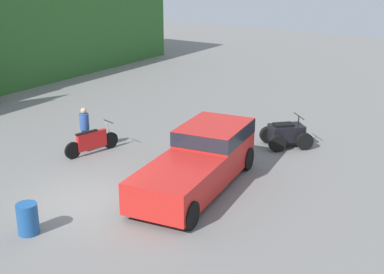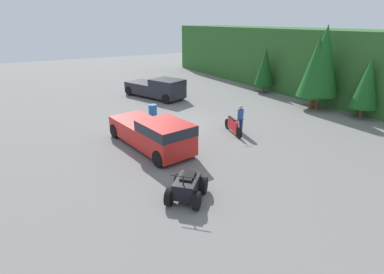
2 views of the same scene
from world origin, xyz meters
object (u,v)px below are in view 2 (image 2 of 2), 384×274
dirt_bike (233,126)px  steel_barrel (153,111)px  pickup_truck_second (158,88)px  quad_atv (187,187)px  rider_person (240,118)px  pickup_truck_red (154,133)px

dirt_bike → steel_barrel: (-5.57, -2.86, -0.03)m
pickup_truck_second → quad_atv: pickup_truck_second is taller
pickup_truck_second → rider_person: size_ratio=3.54×
pickup_truck_red → rider_person: size_ratio=3.52×
pickup_truck_second → dirt_bike: bearing=-19.3°
quad_atv → rider_person: rider_person is taller
pickup_truck_second → steel_barrel: (4.73, -2.58, -0.51)m
pickup_truck_second → quad_atv: bearing=-41.2°
pickup_truck_red → pickup_truck_second: (-10.11, 4.77, -0.00)m
pickup_truck_second → steel_barrel: 5.41m
pickup_truck_red → pickup_truck_second: size_ratio=0.99×
pickup_truck_second → quad_atv: 16.12m
quad_atv → rider_person: (-4.71, 6.33, 0.45)m
dirt_bike → rider_person: (0.10, 0.44, 0.47)m
pickup_truck_second → steel_barrel: size_ratio=6.92×
pickup_truck_red → dirt_bike: 5.07m
rider_person → steel_barrel: 6.58m
pickup_truck_second → rider_person: bearing=-16.9°
pickup_truck_red → pickup_truck_second: 11.18m
pickup_truck_second → steel_barrel: bearing=-49.4°
pickup_truck_red → quad_atv: size_ratio=2.79×
quad_atv → pickup_truck_red: bearing=-144.6°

